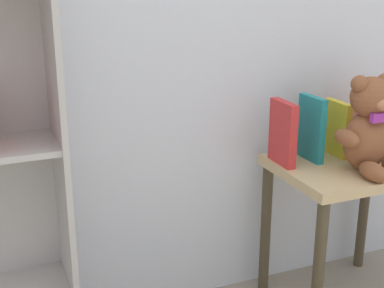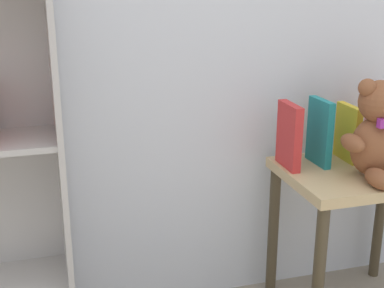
% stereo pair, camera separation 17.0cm
% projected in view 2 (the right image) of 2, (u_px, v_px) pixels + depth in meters
% --- Properties ---
extents(display_table, '(0.53, 0.41, 0.56)m').
position_uv_depth(display_table, '(358.00, 196.00, 1.88)').
color(display_table, tan).
rests_on(display_table, ground_plane).
extents(teddy_bear, '(0.25, 0.23, 0.33)m').
position_uv_depth(teddy_bear, '(379.00, 133.00, 1.73)').
color(teddy_bear, brown).
rests_on(teddy_bear, display_table).
extents(book_standing_red, '(0.03, 0.15, 0.23)m').
position_uv_depth(book_standing_red, '(289.00, 136.00, 1.83)').
color(book_standing_red, red).
rests_on(book_standing_red, display_table).
extents(book_standing_teal, '(0.03, 0.14, 0.23)m').
position_uv_depth(book_standing_teal, '(320.00, 132.00, 1.86)').
color(book_standing_teal, teal).
rests_on(book_standing_teal, display_table).
extents(book_standing_yellow, '(0.03, 0.14, 0.20)m').
position_uv_depth(book_standing_yellow, '(348.00, 133.00, 1.91)').
color(book_standing_yellow, gold).
rests_on(book_standing_yellow, display_table).
extents(book_standing_pink, '(0.02, 0.11, 0.24)m').
position_uv_depth(book_standing_pink, '(375.00, 125.00, 1.94)').
color(book_standing_pink, '#D17093').
rests_on(book_standing_pink, display_table).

